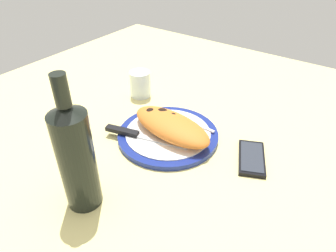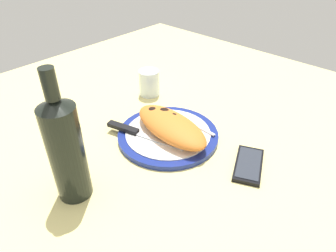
{
  "view_description": "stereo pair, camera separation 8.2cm",
  "coord_description": "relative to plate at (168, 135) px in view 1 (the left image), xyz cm",
  "views": [
    {
      "loc": [
        -39.05,
        54.55,
        50.73
      ],
      "look_at": [
        0.0,
        0.0,
        3.72
      ],
      "focal_mm": 32.55,
      "sensor_mm": 36.0,
      "label": 1
    },
    {
      "loc": [
        -45.4,
        49.39,
        50.73
      ],
      "look_at": [
        0.0,
        0.0,
        3.72
      ],
      "focal_mm": 32.55,
      "sensor_mm": 36.0,
      "label": 2
    }
  ],
  "objects": [
    {
      "name": "fork",
      "position": [
        -0.32,
        -7.53,
        1.1
      ],
      "size": [
        16.88,
        2.37,
        0.4
      ],
      "color": "silver",
      "rests_on": "plate"
    },
    {
      "name": "plate",
      "position": [
        0.0,
        0.0,
        0.0
      ],
      "size": [
        27.51,
        27.51,
        1.72
      ],
      "color": "navy",
      "rests_on": "ground_plane"
    },
    {
      "name": "calzone",
      "position": [
        -0.94,
        0.11,
        3.38
      ],
      "size": [
        26.07,
        14.36,
        4.92
      ],
      "color": "orange",
      "rests_on": "plate"
    },
    {
      "name": "wine_bottle",
      "position": [
        1.28,
        28.66,
        11.57
      ],
      "size": [
        7.28,
        7.28,
        29.74
      ],
      "color": "black",
      "rests_on": "ground_plane"
    },
    {
      "name": "knife",
      "position": [
        6.73,
        6.65,
        1.38
      ],
      "size": [
        23.12,
        7.69,
        1.2
      ],
      "color": "silver",
      "rests_on": "plate"
    },
    {
      "name": "water_glass",
      "position": [
        21.15,
        -13.72,
        2.87
      ],
      "size": [
        6.74,
        6.74,
        8.57
      ],
      "color": "silver",
      "rests_on": "ground_plane"
    },
    {
      "name": "ground_plane",
      "position": [
        0.0,
        0.0,
        -2.32
      ],
      "size": [
        150.0,
        150.0,
        3.0
      ],
      "primitive_type": "cube",
      "color": "#E5D684"
    },
    {
      "name": "smartphone",
      "position": [
        -22.49,
        -4.52,
        -0.26
      ],
      "size": [
        11.11,
        14.44,
        1.16
      ],
      "color": "black",
      "rests_on": "ground_plane"
    }
  ]
}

